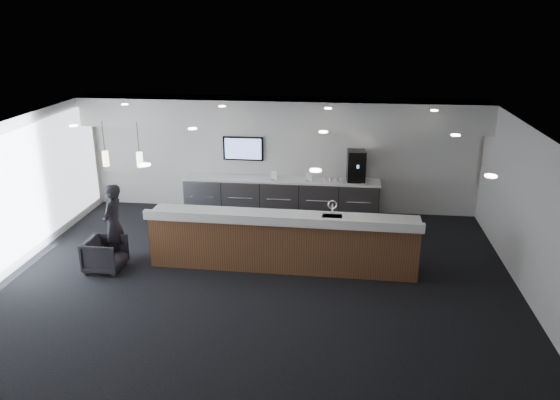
# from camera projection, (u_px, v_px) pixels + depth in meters

# --- Properties ---
(ground) EXTENTS (10.00, 10.00, 0.00)m
(ground) POSITION_uv_depth(u_px,v_px,m) (259.00, 277.00, 10.85)
(ground) COLOR black
(ground) RESTS_ON ground
(ceiling) EXTENTS (10.00, 8.00, 0.02)m
(ceiling) POSITION_uv_depth(u_px,v_px,m) (257.00, 129.00, 9.87)
(ceiling) COLOR black
(ceiling) RESTS_ON back_wall
(back_wall) EXTENTS (10.00, 0.02, 3.00)m
(back_wall) POSITION_uv_depth(u_px,v_px,m) (282.00, 154.00, 14.11)
(back_wall) COLOR silver
(back_wall) RESTS_ON ground
(left_wall) EXTENTS (0.02, 8.00, 3.00)m
(left_wall) POSITION_uv_depth(u_px,v_px,m) (12.00, 197.00, 10.91)
(left_wall) COLOR silver
(left_wall) RESTS_ON ground
(right_wall) EXTENTS (0.02, 8.00, 3.00)m
(right_wall) POSITION_uv_depth(u_px,v_px,m) (533.00, 218.00, 9.81)
(right_wall) COLOR silver
(right_wall) RESTS_ON ground
(soffit_bulkhead) EXTENTS (10.00, 0.90, 0.70)m
(soffit_bulkhead) POSITION_uv_depth(u_px,v_px,m) (280.00, 113.00, 13.31)
(soffit_bulkhead) COLOR silver
(soffit_bulkhead) RESTS_ON back_wall
(alcove_panel) EXTENTS (9.80, 0.06, 1.40)m
(alcove_panel) POSITION_uv_depth(u_px,v_px,m) (282.00, 151.00, 14.05)
(alcove_panel) COLOR silver
(alcove_panel) RESTS_ON back_wall
(window_blinds_wall) EXTENTS (0.04, 7.36, 2.55)m
(window_blinds_wall) POSITION_uv_depth(u_px,v_px,m) (13.00, 197.00, 10.91)
(window_blinds_wall) COLOR silver
(window_blinds_wall) RESTS_ON left_wall
(back_credenza) EXTENTS (5.06, 0.66, 0.95)m
(back_credenza) POSITION_uv_depth(u_px,v_px,m) (280.00, 196.00, 14.11)
(back_credenza) COLOR gray
(back_credenza) RESTS_ON ground
(wall_tv) EXTENTS (1.05, 0.08, 0.62)m
(wall_tv) POSITION_uv_depth(u_px,v_px,m) (243.00, 149.00, 14.08)
(wall_tv) COLOR black
(wall_tv) RESTS_ON back_wall
(pendant_left) EXTENTS (0.12, 0.12, 0.30)m
(pendant_left) POSITION_uv_depth(u_px,v_px,m) (148.00, 154.00, 11.13)
(pendant_left) COLOR beige
(pendant_left) RESTS_ON ceiling
(pendant_right) EXTENTS (0.12, 0.12, 0.30)m
(pendant_right) POSITION_uv_depth(u_px,v_px,m) (115.00, 153.00, 11.21)
(pendant_right) COLOR beige
(pendant_right) RESTS_ON ceiling
(ceiling_can_lights) EXTENTS (7.00, 5.00, 0.02)m
(ceiling_can_lights) POSITION_uv_depth(u_px,v_px,m) (257.00, 130.00, 9.88)
(ceiling_can_lights) COLOR white
(ceiling_can_lights) RESTS_ON ceiling
(service_counter) EXTENTS (5.50, 1.00, 1.49)m
(service_counter) POSITION_uv_depth(u_px,v_px,m) (283.00, 241.00, 11.13)
(service_counter) COLOR #58301D
(service_counter) RESTS_ON ground
(coffee_machine) EXTENTS (0.48, 0.60, 0.78)m
(coffee_machine) POSITION_uv_depth(u_px,v_px,m) (356.00, 166.00, 13.68)
(coffee_machine) COLOR black
(coffee_machine) RESTS_ON back_credenza
(info_sign_left) EXTENTS (0.17, 0.08, 0.23)m
(info_sign_left) POSITION_uv_depth(u_px,v_px,m) (274.00, 176.00, 13.81)
(info_sign_left) COLOR white
(info_sign_left) RESTS_ON back_credenza
(info_sign_right) EXTENTS (0.16, 0.07, 0.22)m
(info_sign_right) POSITION_uv_depth(u_px,v_px,m) (309.00, 177.00, 13.74)
(info_sign_right) COLOR white
(info_sign_right) RESTS_ON back_credenza
(armchair) EXTENTS (0.76, 0.74, 0.69)m
(armchair) POSITION_uv_depth(u_px,v_px,m) (105.00, 254.00, 11.07)
(armchair) COLOR black
(armchair) RESTS_ON ground
(lounge_guest) EXTENTS (0.43, 0.64, 1.70)m
(lounge_guest) POSITION_uv_depth(u_px,v_px,m) (114.00, 224.00, 11.27)
(lounge_guest) COLOR black
(lounge_guest) RESTS_ON ground
(cup_0) EXTENTS (0.10, 0.10, 0.10)m
(cup_0) POSITION_uv_depth(u_px,v_px,m) (342.00, 180.00, 13.70)
(cup_0) COLOR white
(cup_0) RESTS_ON back_credenza
(cup_1) EXTENTS (0.15, 0.15, 0.10)m
(cup_1) POSITION_uv_depth(u_px,v_px,m) (336.00, 180.00, 13.72)
(cup_1) COLOR white
(cup_1) RESTS_ON back_credenza
(cup_2) EXTENTS (0.13, 0.13, 0.10)m
(cup_2) POSITION_uv_depth(u_px,v_px,m) (331.00, 179.00, 13.73)
(cup_2) COLOR white
(cup_2) RESTS_ON back_credenza
(cup_3) EXTENTS (0.14, 0.14, 0.10)m
(cup_3) POSITION_uv_depth(u_px,v_px,m) (325.00, 179.00, 13.75)
(cup_3) COLOR white
(cup_3) RESTS_ON back_credenza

